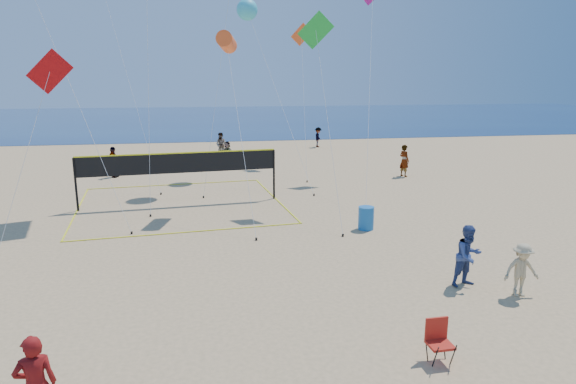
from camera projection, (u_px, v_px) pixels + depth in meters
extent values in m
plane|color=tan|center=(257.00, 370.00, 10.72)|extent=(120.00, 120.00, 0.00)
cube|color=navy|center=(210.00, 118.00, 70.32)|extent=(140.00, 50.00, 0.03)
imported|color=navy|center=(468.00, 256.00, 14.79)|extent=(1.03, 0.89, 1.83)
imported|color=tan|center=(522.00, 270.00, 14.13)|extent=(1.02, 0.63, 1.52)
imported|color=gray|center=(113.00, 162.00, 30.36)|extent=(0.81, 1.16, 1.83)
imported|color=gray|center=(227.00, 153.00, 35.03)|extent=(1.26, 1.39, 1.54)
imported|color=gray|center=(404.00, 161.00, 30.62)|extent=(0.70, 0.82, 1.92)
imported|color=gray|center=(221.00, 145.00, 37.82)|extent=(1.06, 0.95, 1.80)
imported|color=gray|center=(318.00, 137.00, 42.90)|extent=(0.97, 1.22, 1.65)
cube|color=red|center=(440.00, 345.00, 10.89)|extent=(0.53, 0.49, 0.06)
cube|color=red|center=(436.00, 328.00, 11.02)|extent=(0.51, 0.07, 0.51)
cylinder|color=black|center=(435.00, 359.00, 10.71)|extent=(0.04, 0.26, 0.66)
cylinder|color=black|center=(427.00, 349.00, 11.07)|extent=(0.04, 0.26, 0.66)
cylinder|color=black|center=(453.00, 356.00, 10.79)|extent=(0.04, 0.26, 0.66)
cylinder|color=black|center=(444.00, 347.00, 11.15)|extent=(0.04, 0.26, 0.66)
cylinder|color=#1B65B0|center=(366.00, 218.00, 20.29)|extent=(0.62, 0.62, 0.92)
cylinder|color=black|center=(76.00, 185.00, 22.82)|extent=(0.10, 0.10, 2.42)
cylinder|color=black|center=(274.00, 174.00, 25.13)|extent=(0.10, 0.10, 2.42)
cube|color=black|center=(179.00, 163.00, 23.80)|extent=(9.04, 0.94, 0.91)
cube|color=#FEFF1A|center=(178.00, 153.00, 23.69)|extent=(9.04, 0.95, 0.06)
cube|color=#FEFF1A|center=(188.00, 232.00, 19.98)|extent=(9.24, 0.99, 0.02)
cube|color=#FEFF1A|center=(176.00, 185.00, 28.52)|extent=(9.24, 0.99, 0.02)
cylinder|color=silver|center=(73.00, 91.00, 19.58)|extent=(4.00, 2.80, 10.69)
cylinder|color=black|center=(132.00, 233.00, 19.76)|extent=(0.08, 0.08, 0.10)
cylinder|color=silver|center=(148.00, 65.00, 22.06)|extent=(0.30, 2.74, 12.68)
cylinder|color=black|center=(150.00, 216.00, 22.16)|extent=(0.08, 0.08, 0.10)
cylinder|color=#FF5B21|center=(227.00, 42.00, 22.08)|extent=(1.01, 1.77, 0.91)
cylinder|color=silver|center=(240.00, 133.00, 20.55)|extent=(0.68, 5.02, 7.32)
cylinder|color=black|center=(256.00, 239.00, 19.02)|extent=(0.08, 0.08, 0.10)
cube|color=#BC0A0C|center=(50.00, 72.00, 17.10)|extent=(1.52, 0.21, 1.50)
cylinder|color=silver|center=(22.00, 169.00, 16.38)|extent=(1.58, 2.68, 6.06)
cube|color=green|center=(316.00, 30.00, 22.47)|extent=(1.54, 0.63, 1.63)
cylinder|color=silver|center=(328.00, 125.00, 20.97)|extent=(0.08, 5.00, 7.85)
cylinder|color=black|center=(343.00, 235.00, 19.46)|extent=(0.08, 0.08, 0.10)
cylinder|color=silver|center=(370.00, 86.00, 25.61)|extent=(3.12, 9.56, 10.80)
cylinder|color=black|center=(365.00, 217.00, 22.00)|extent=(0.08, 0.08, 0.10)
cylinder|color=silver|center=(219.00, 79.00, 26.03)|extent=(1.96, 3.48, 11.42)
cylinder|color=black|center=(204.00, 197.00, 25.50)|extent=(0.08, 0.08, 0.10)
sphere|color=#3AC1DE|center=(247.00, 10.00, 29.92)|extent=(1.37, 1.37, 1.23)
cylinder|color=silver|center=(278.00, 96.00, 27.93)|extent=(2.65, 6.85, 9.63)
cylinder|color=black|center=(314.00, 195.00, 25.94)|extent=(0.08, 0.08, 0.10)
cylinder|color=silver|center=(122.00, 56.00, 27.30)|extent=(3.80, 6.19, 13.77)
cylinder|color=black|center=(161.00, 194.00, 26.19)|extent=(0.08, 0.08, 0.10)
cube|color=#FF5B21|center=(301.00, 34.00, 33.70)|extent=(1.33, 0.71, 1.47)
cylinder|color=silver|center=(304.00, 103.00, 31.43)|extent=(0.89, 6.58, 8.50)
cylinder|color=black|center=(307.00, 181.00, 29.16)|extent=(0.08, 0.08, 0.10)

